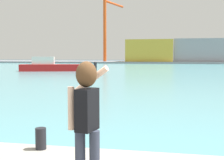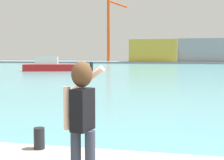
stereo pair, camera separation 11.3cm
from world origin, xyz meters
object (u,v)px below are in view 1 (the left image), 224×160
person_photographer (86,112)px  port_crane (107,23)px  boat_moored (49,66)px  warehouse_left (150,51)px  harbor_bollard (41,139)px  warehouse_right (203,50)px

person_photographer → port_crane: 93.40m
boat_moored → warehouse_left: (11.03, 50.31, 3.03)m
port_crane → boat_moored: bearing=-86.9°
boat_moored → port_crane: bearing=76.7°
boat_moored → warehouse_left: warehouse_left is taller
person_photographer → harbor_bollard: size_ratio=4.17×
port_crane → person_photographer: bearing=-77.9°
harbor_bollard → port_crane: bearing=101.4°
harbor_bollard → warehouse_right: 87.89m
boat_moored → warehouse_right: size_ratio=0.54×
person_photographer → warehouse_right: (10.10, 88.61, 2.33)m
person_photographer → warehouse_left: 87.98m
harbor_bollard → warehouse_left: (-4.12, 86.24, 3.12)m
person_photographer → warehouse_right: size_ratio=0.10×
warehouse_left → port_crane: bearing=168.1°
harbor_bollard → boat_moored: 39.00m
warehouse_left → warehouse_right: size_ratio=0.81×
harbor_bollard → warehouse_left: warehouse_left is taller
person_photographer → warehouse_left: (-5.49, 87.78, 2.27)m
warehouse_right → port_crane: port_crane is taller
person_photographer → boat_moored: (-16.52, 37.47, -0.76)m
boat_moored → port_crane: size_ratio=0.46×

